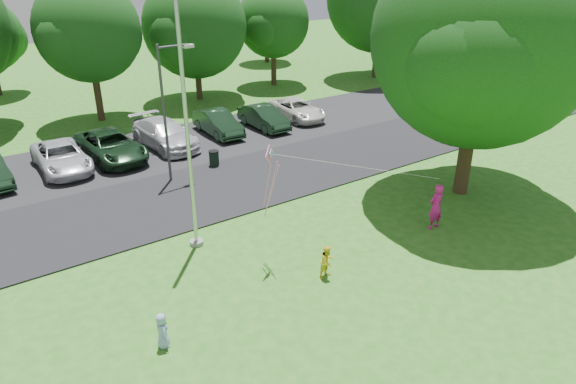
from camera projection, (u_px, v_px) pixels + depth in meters
ground at (359, 276)px, 16.99m from camera, size 120.00×120.00×0.00m
park_road at (228, 185)px, 23.67m from camera, size 60.00×6.00×0.06m
parking_strip at (171, 146)px, 28.50m from camera, size 42.00×7.00×0.06m
flagpole at (188, 137)px, 17.14m from camera, size 0.50×0.50×10.00m
street_lamp at (168, 102)px, 22.77m from camera, size 1.77×0.30×6.29m
trash_can at (214, 159)px, 25.72m from camera, size 0.52×0.52×0.82m
big_tree at (483, 44)px, 20.26m from camera, size 9.49×8.88×11.17m
tree_row at (131, 23)px, 33.45m from camera, size 64.35×11.94×10.88m
horizon_trees at (123, 27)px, 42.50m from camera, size 77.46×7.20×7.02m
parked_cars at (161, 136)px, 27.93m from camera, size 19.81×5.50×1.48m
woman at (436, 207)px, 19.66m from camera, size 0.68×0.46×1.83m
child_yellow at (327, 261)px, 16.77m from camera, size 0.63×0.53×1.15m
child_blue at (162, 331)px, 13.74m from camera, size 0.40×0.55×1.05m
kite at (275, 166)px, 16.57m from camera, size 6.71×1.99×2.63m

